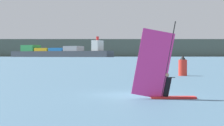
# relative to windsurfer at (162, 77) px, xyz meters

# --- Properties ---
(ground_plane) EXTENTS (4000.00, 4000.00, 0.00)m
(ground_plane) POSITION_rel_windsurfer_xyz_m (-0.88, 2.22, -1.20)
(ground_plane) COLOR #476B84
(windsurfer) EXTENTS (3.57, 1.21, 4.34)m
(windsurfer) POSITION_rel_windsurfer_xyz_m (0.00, 0.00, 0.00)
(windsurfer) COLOR red
(windsurfer) RESTS_ON ground_plane
(cargo_ship) EXTENTS (152.12, 141.44, 31.58)m
(cargo_ship) POSITION_rel_windsurfer_xyz_m (74.46, 575.05, 6.49)
(cargo_ship) COLOR #3F444C
(cargo_ship) RESTS_ON ground_plane
(distant_headland) EXTENTS (889.67, 655.12, 36.69)m
(distant_headland) POSITION_rel_windsurfer_xyz_m (283.98, 925.77, 17.14)
(distant_headland) COLOR #4C564C
(distant_headland) RESTS_ON ground_plane
(channel_buoy) EXTENTS (1.01, 1.01, 2.40)m
(channel_buoy) POSITION_rel_windsurfer_xyz_m (11.77, 20.45, -0.11)
(channel_buoy) COLOR red
(channel_buoy) RESTS_ON ground_plane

